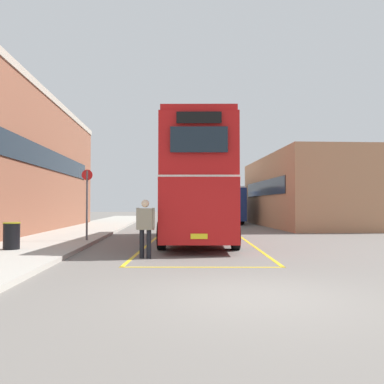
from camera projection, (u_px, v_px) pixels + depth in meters
name	position (u px, v px, depth m)	size (l,w,h in m)	color
ground_plane	(197.00, 235.00, 21.43)	(135.60, 135.60, 0.00)	#66605B
sidewalk_left	(83.00, 231.00, 23.47)	(4.00, 57.60, 0.14)	#A39E93
brick_building_left	(3.00, 165.00, 23.23)	(6.10, 20.94, 7.78)	brown
depot_building_right	(312.00, 192.00, 30.11)	(7.39, 15.02, 5.12)	#AD7A56
double_decker_bus	(198.00, 183.00, 17.48)	(3.35, 10.40, 4.75)	black
single_deck_bus	(221.00, 204.00, 35.50)	(2.96, 9.52, 3.02)	black
pedestrian_boarding	(145.00, 224.00, 12.03)	(0.56, 0.36, 1.75)	black
litter_bin	(12.00, 236.00, 13.13)	(0.55, 0.55, 0.88)	black
bus_stop_sign	(87.00, 198.00, 16.58)	(0.44, 0.08, 2.90)	#4C4C51
bay_marking_yellow	(200.00, 246.00, 15.48)	(5.02, 12.52, 0.01)	gold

